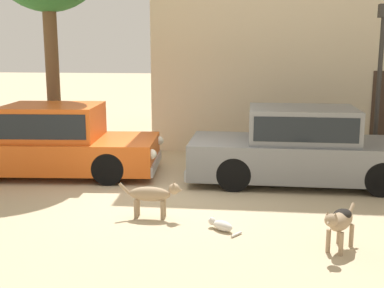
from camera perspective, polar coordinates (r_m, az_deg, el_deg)
The scene contains 7 objects.
ground_plane at distance 9.23m, azimuth -2.92°, elevation -5.67°, with size 80.00×80.00×0.00m, color tan.
parked_sedan_nearest at distance 10.79m, azimuth -15.54°, elevation 0.40°, with size 4.47×2.10×1.48m.
parked_sedan_second at distance 9.97m, azimuth 12.69°, elevation -0.26°, with size 4.62×1.77×1.51m.
stray_dog_spotted at distance 7.86m, azimuth -4.49°, elevation -5.84°, with size 1.04×0.23×0.60m.
stray_dog_tan at distance 6.89m, azimuth 16.77°, elevation -8.49°, with size 0.55×0.84×0.63m.
stray_cat at distance 7.41m, azimuth 3.41°, elevation -9.35°, with size 0.51×0.46×0.17m.
street_lamp at distance 11.64m, azimuth 20.95°, elevation 8.66°, with size 0.22×0.22×3.57m.
Camera 1 is at (1.45, -8.71, 2.69)m, focal length 46.13 mm.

